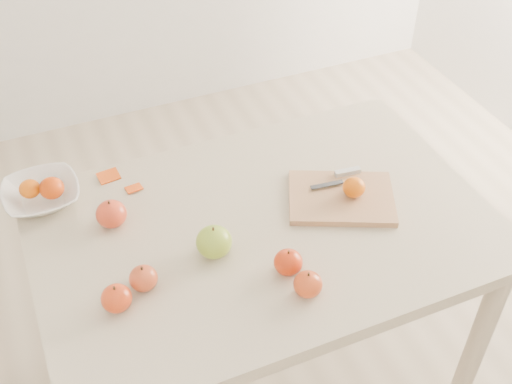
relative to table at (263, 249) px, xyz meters
name	(u,v)px	position (x,y,z in m)	size (l,w,h in m)	color
ground	(262,380)	(0.00, 0.00, -0.65)	(3.50, 3.50, 0.00)	#C6B293
table	(263,249)	(0.00, 0.00, 0.00)	(1.20, 0.80, 0.75)	#C5B595
cutting_board	(341,198)	(0.23, 0.00, 0.11)	(0.28, 0.21, 0.02)	#AA8055
board_tangerine	(354,187)	(0.26, -0.01, 0.14)	(0.06, 0.06, 0.05)	#CF6407
fruit_bowl	(42,195)	(-0.52, 0.31, 0.12)	(0.21, 0.21, 0.05)	white
bowl_tangerine_near	(30,189)	(-0.55, 0.32, 0.15)	(0.06, 0.06, 0.05)	#D85807
bowl_tangerine_far	(52,188)	(-0.49, 0.30, 0.15)	(0.07, 0.07, 0.06)	#C83907
orange_peel_a	(109,177)	(-0.33, 0.34, 0.10)	(0.06, 0.04, 0.00)	#CC460E
orange_peel_b	(134,189)	(-0.28, 0.27, 0.10)	(0.04, 0.04, 0.00)	#E84E10
paring_knife	(344,174)	(0.28, 0.07, 0.12)	(0.17, 0.05, 0.01)	silver
apple_green	(214,242)	(-0.16, -0.05, 0.14)	(0.09, 0.09, 0.08)	#679A16
apple_red_c	(288,262)	(-0.01, -0.18, 0.13)	(0.07, 0.07, 0.06)	#8E1005
apple_red_b	(143,278)	(-0.35, -0.09, 0.13)	(0.07, 0.07, 0.06)	maroon
apple_red_d	(116,298)	(-0.42, -0.12, 0.13)	(0.07, 0.07, 0.06)	#900109
apple_red_e	(308,284)	(0.00, -0.26, 0.13)	(0.07, 0.07, 0.06)	maroon
apple_red_a	(111,214)	(-0.37, 0.15, 0.14)	(0.08, 0.08, 0.07)	maroon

